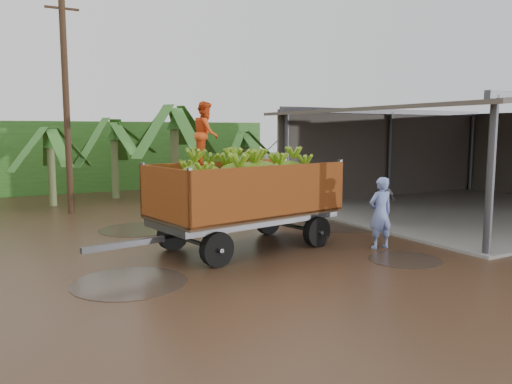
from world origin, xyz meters
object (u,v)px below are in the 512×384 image
man_grey (384,202)px  man_blue (380,213)px  utility_pole (66,103)px  banana_trailer (245,193)px

man_grey → man_blue: bearing=45.0°
man_blue → utility_pole: utility_pole is taller
man_blue → utility_pole: bearing=-51.7°
man_grey → utility_pole: utility_pole is taller
man_blue → utility_pole: size_ratio=0.24×
banana_trailer → utility_pole: utility_pole is taller
banana_trailer → man_grey: bearing=-3.1°
banana_trailer → utility_pole: size_ratio=0.85×
man_grey → utility_pole: bearing=-41.4°
banana_trailer → man_blue: (3.17, -1.73, -0.53)m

